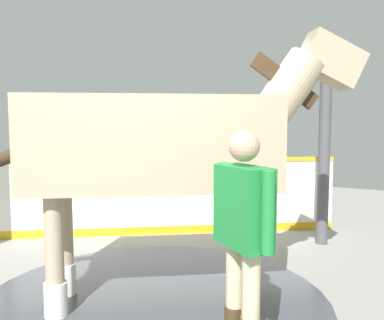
# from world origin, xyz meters

# --- Properties ---
(ground_plane) EXTENTS (16.00, 16.00, 0.02)m
(ground_plane) POSITION_xyz_m (0.00, 0.00, -0.01)
(ground_plane) COLOR gray
(wet_patch) EXTENTS (3.34, 3.34, 0.00)m
(wet_patch) POSITION_xyz_m (-0.15, 0.12, 0.00)
(wet_patch) COLOR #42444C
(wet_patch) RESTS_ON ground
(barrier_wall) EXTENTS (3.28, 4.78, 1.15)m
(barrier_wall) POSITION_xyz_m (-2.04, -1.16, 0.53)
(barrier_wall) COLOR white
(barrier_wall) RESTS_ON ground
(roof_post_near) EXTENTS (0.16, 0.16, 2.74)m
(roof_post_near) POSITION_xyz_m (-2.74, 1.23, 1.37)
(roof_post_near) COLOR #4C4C51
(roof_post_near) RESTS_ON ground
(horse) EXTENTS (2.23, 3.09, 2.56)m
(horse) POSITION_xyz_m (-0.22, 0.22, 1.46)
(horse) COLOR tan
(horse) RESTS_ON ground
(handler) EXTENTS (0.46, 0.55, 1.63)m
(handler) POSITION_xyz_m (0.34, 1.19, 0.94)
(handler) COLOR #47331E
(handler) RESTS_ON ground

